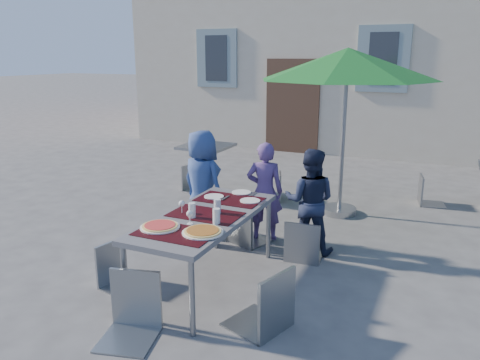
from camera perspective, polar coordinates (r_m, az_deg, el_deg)
The scene contains 20 objects.
ground at distance 4.19m, azimuth -0.59°, elevation -17.88°, with size 90.00×90.00×0.00m, color #4B4B4E.
dining_table at distance 4.66m, azimuth -4.24°, elevation -4.86°, with size 0.80×1.85×0.76m.
pizza_near_left at distance 4.34m, azimuth -9.74°, elevation -5.57°, with size 0.36×0.36×0.03m.
pizza_near_right at distance 4.16m, azimuth -4.57°, elevation -6.28°, with size 0.37×0.37×0.03m.
glassware at distance 4.52m, azimuth -4.42°, elevation -3.74°, with size 0.52×0.43×0.15m.
place_settings at distance 5.19m, azimuth -0.57°, elevation -2.01°, with size 0.69×0.50×0.01m.
child_0 at distance 6.04m, azimuth -4.61°, elevation -0.36°, with size 0.67×0.44×1.37m, color #304885.
child_1 at distance 5.85m, azimuth 3.03°, elevation -1.41°, with size 0.46×0.30×1.25m, color #583D7E.
child_2 at distance 5.53m, azimuth 8.50°, elevation -2.55°, with size 0.61×0.35×1.25m, color #1B233D.
chair_0 at distance 5.84m, azimuth -5.22°, elevation -2.27°, with size 0.53×0.53×0.94m.
chair_1 at distance 5.70m, azimuth 0.63°, elevation -2.37°, with size 0.56×0.57×0.98m.
chair_2 at distance 5.29m, azimuth 7.85°, elevation -4.46°, with size 0.44×0.44×0.91m.
chair_3 at distance 4.86m, azimuth -14.93°, elevation -7.08°, with size 0.45×0.45×0.85m.
chair_4 at distance 3.91m, azimuth 3.36°, elevation -10.08°, with size 0.59×0.59×1.05m.
chair_5 at distance 3.98m, azimuth -13.38°, elevation -10.47°, with size 0.54×0.55×1.01m.
patio_umbrella at distance 6.75m, azimuth 12.96°, elevation 13.45°, with size 2.48×2.48×2.38m.
cafe_table_0 at distance 7.85m, azimuth -4.10°, elevation 2.63°, with size 0.78×0.78×0.83m.
bg_chair_l_0 at distance 8.07m, azimuth -5.78°, elevation 2.10°, with size 0.45×0.45×0.84m.
bg_chair_r_0 at distance 7.52m, azimuth 4.25°, elevation 1.16°, with size 0.48×0.48×0.84m.
bg_chair_l_1 at distance 7.83m, azimuth 22.03°, elevation 0.77°, with size 0.45×0.45×0.87m.
Camera 1 is at (1.50, -3.19, 2.27)m, focal length 35.00 mm.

